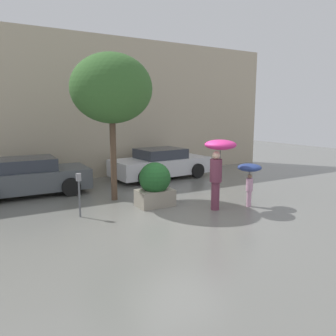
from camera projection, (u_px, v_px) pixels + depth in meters
The scene contains 9 objects.
ground_plane at pixel (173, 217), 8.85m from camera, with size 40.00×40.00×0.00m, color slate.
building_facade at pixel (96, 108), 13.93m from camera, with size 18.00×0.30×6.00m.
planter_box at pixel (155, 184), 9.83m from camera, with size 1.08×0.95×1.33m.
person_adult at pixel (219, 157), 9.35m from camera, with size 0.91×0.91×2.03m.
person_child at pixel (249, 172), 9.76m from camera, with size 0.71×0.71×1.29m.
parked_car_near at pixel (160, 164), 14.13m from camera, with size 4.37×2.30×1.27m.
parked_car_far at pixel (28, 177), 11.22m from camera, with size 4.03×2.07×1.27m.
street_tree at pixel (111, 89), 10.05m from camera, with size 2.52×2.52×4.60m.
parking_meter at pixel (79, 186), 8.72m from camera, with size 0.14×0.14×1.20m.
Camera 1 is at (-4.31, -7.34, 2.79)m, focal length 35.00 mm.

